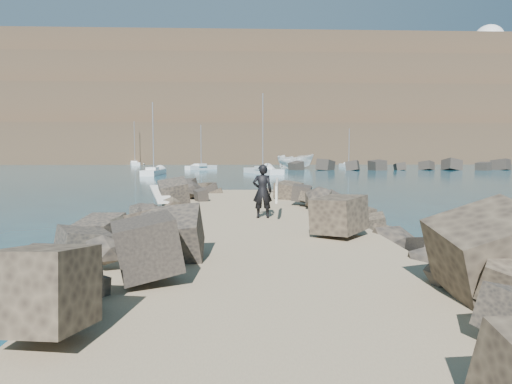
% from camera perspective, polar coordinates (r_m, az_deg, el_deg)
% --- Properties ---
extents(ground, '(800.00, 800.00, 0.00)m').
position_cam_1_polar(ground, '(14.32, -0.16, -5.65)').
color(ground, '#0F384C').
rests_on(ground, ground).
extents(jetty, '(6.00, 26.00, 0.60)m').
position_cam_1_polar(jetty, '(12.30, 0.18, -5.98)').
color(jetty, '#8C7759').
rests_on(jetty, ground).
extents(riprap_left, '(2.60, 22.00, 1.00)m').
position_cam_1_polar(riprap_left, '(12.97, -12.87, -4.64)').
color(riprap_left, black).
rests_on(riprap_left, ground).
extents(riprap_right, '(2.60, 22.00, 1.00)m').
position_cam_1_polar(riprap_right, '(13.20, 12.81, -4.47)').
color(riprap_right, black).
rests_on(riprap_right, ground).
extents(breakwater_secondary, '(52.00, 4.00, 1.20)m').
position_cam_1_polar(breakwater_secondary, '(77.69, 24.98, 2.93)').
color(breakwater_secondary, black).
rests_on(breakwater_secondary, ground).
extents(headland, '(360.00, 140.00, 32.00)m').
position_cam_1_polar(headland, '(174.90, 1.22, 9.26)').
color(headland, '#2D4919').
rests_on(headland, ground).
extents(surfboard_resting, '(1.15, 2.18, 0.07)m').
position_cam_1_polar(surfboard_resting, '(16.77, -11.78, -0.64)').
color(surfboard_resting, white).
rests_on(surfboard_resting, riprap_left).
extents(boat_imported, '(6.82, 4.10, 2.47)m').
position_cam_1_polar(boat_imported, '(79.87, 4.94, 3.86)').
color(boat_imported, silver).
rests_on(boat_imported, ground).
extents(surfer_with_board, '(0.89, 2.07, 1.67)m').
position_cam_1_polar(surfer_with_board, '(14.15, 1.07, 0.12)').
color(surfer_with_board, black).
rests_on(surfer_with_board, jetty).
extents(radome, '(10.85, 10.85, 17.17)m').
position_cam_1_polar(radome, '(194.08, 27.07, 16.05)').
color(radome, silver).
rests_on(radome, headland).
extents(sailboat_a, '(1.86, 7.39, 8.83)m').
position_cam_1_polar(sailboat_a, '(56.21, -12.67, 2.44)').
color(sailboat_a, silver).
rests_on(sailboat_a, ground).
extents(sailboat_f, '(2.35, 5.58, 6.74)m').
position_cam_1_polar(sailboat_f, '(116.40, 18.59, 3.50)').
color(sailboat_f, silver).
rests_on(sailboat_f, ground).
extents(sailboat_d, '(2.44, 6.10, 7.30)m').
position_cam_1_polar(sailboat_d, '(86.24, 11.52, 3.27)').
color(sailboat_d, silver).
rests_on(sailboat_d, ground).
extents(sailboat_c, '(4.86, 8.87, 10.37)m').
position_cam_1_polar(sailboat_c, '(58.72, 0.85, 2.66)').
color(sailboat_c, silver).
rests_on(sailboat_c, ground).
extents(sailboat_e, '(3.84, 8.35, 9.73)m').
position_cam_1_polar(sailboat_e, '(103.50, -14.90, 3.45)').
color(sailboat_e, silver).
rests_on(sailboat_e, ground).
extents(sailboat_b, '(4.90, 5.30, 7.27)m').
position_cam_1_polar(sailboat_b, '(73.71, -6.86, 3.07)').
color(sailboat_b, silver).
rests_on(sailboat_b, ground).
extents(headland_buildings, '(137.50, 30.50, 5.00)m').
position_cam_1_polar(headland_buildings, '(170.08, 3.77, 15.48)').
color(headland_buildings, white).
rests_on(headland_buildings, headland).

